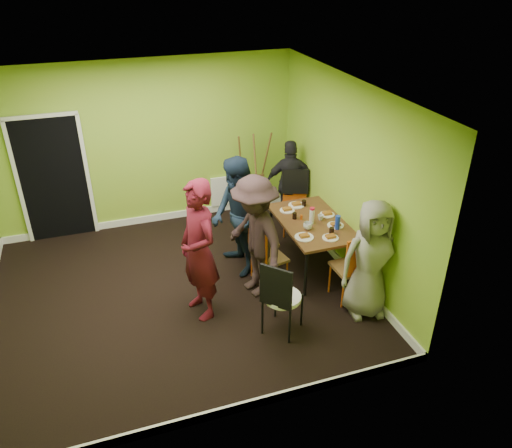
{
  "coord_description": "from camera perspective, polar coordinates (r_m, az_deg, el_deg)",
  "views": [
    {
      "loc": [
        -0.79,
        -5.71,
        4.24
      ],
      "look_at": [
        1.15,
        0.0,
        0.9
      ],
      "focal_mm": 35.0,
      "sensor_mm": 36.0,
      "label": 1
    }
  ],
  "objects": [
    {
      "name": "plate_far_front",
      "position": [
        6.94,
        8.5,
        -1.56
      ],
      "size": [
        0.23,
        0.23,
        0.01
      ],
      "primitive_type": "cylinder",
      "color": "white",
      "rests_on": "dining_table"
    },
    {
      "name": "plate_far_back",
      "position": [
        7.76,
        4.64,
        2.16
      ],
      "size": [
        0.25,
        0.25,
        0.01
      ],
      "primitive_type": "cylinder",
      "color": "white",
      "rests_on": "dining_table"
    },
    {
      "name": "plate_wall_back",
      "position": [
        7.53,
        8.14,
        1.08
      ],
      "size": [
        0.22,
        0.22,
        0.01
      ],
      "primitive_type": "cylinder",
      "color": "white",
      "rests_on": "dining_table"
    },
    {
      "name": "plate_near_left",
      "position": [
        7.59,
        3.58,
        1.57
      ],
      "size": [
        0.23,
        0.23,
        0.01
      ],
      "primitive_type": "cylinder",
      "color": "white",
      "rests_on": "dining_table"
    },
    {
      "name": "orange_bottle",
      "position": [
        7.35,
        5.21,
        0.78
      ],
      "size": [
        0.04,
        0.04,
        0.07
      ],
      "primitive_type": "cylinder",
      "color": "#CA5313",
      "rests_on": "dining_table"
    },
    {
      "name": "person_back_end",
      "position": [
        8.49,
        3.95,
        4.64
      ],
      "size": [
        0.95,
        0.58,
        1.51
      ],
      "primitive_type": "imported",
      "rotation": [
        0.0,
        0.0,
        2.89
      ],
      "color": "black",
      "rests_on": "ground"
    },
    {
      "name": "chair_left_near",
      "position": [
        6.91,
        1.13,
        -3.45
      ],
      "size": [
        0.47,
        0.47,
        0.96
      ],
      "rotation": [
        0.0,
        0.0,
        -1.36
      ],
      "color": "#CA5313",
      "rests_on": "ground"
    },
    {
      "name": "person_front_end",
      "position": [
        6.45,
        12.98,
        -4.0
      ],
      "size": [
        0.86,
        0.63,
        1.62
      ],
      "primitive_type": "imported",
      "rotation": [
        0.0,
        0.0,
        -0.15
      ],
      "color": "gray",
      "rests_on": "ground"
    },
    {
      "name": "blue_bottle",
      "position": [
        7.13,
        9.31,
        0.17
      ],
      "size": [
        0.07,
        0.07,
        0.21
      ],
      "primitive_type": "cylinder",
      "color": "#1736B2",
      "rests_on": "dining_table"
    },
    {
      "name": "glass_front",
      "position": [
        7.0,
        8.64,
        -0.81
      ],
      "size": [
        0.07,
        0.07,
        0.11
      ],
      "primitive_type": "cylinder",
      "color": "black",
      "rests_on": "dining_table"
    },
    {
      "name": "thermos",
      "position": [
        7.22,
        6.4,
        0.85
      ],
      "size": [
        0.07,
        0.07,
        0.23
      ],
      "primitive_type": "cylinder",
      "color": "white",
      "rests_on": "dining_table"
    },
    {
      "name": "glass_mid",
      "position": [
        7.35,
        4.43,
        0.94
      ],
      "size": [
        0.06,
        0.06,
        0.1
      ],
      "primitive_type": "cylinder",
      "color": "black",
      "rests_on": "dining_table"
    },
    {
      "name": "room_walls",
      "position": [
        6.66,
        -9.75,
        -0.76
      ],
      "size": [
        5.04,
        4.54,
        2.82
      ],
      "color": "#94B52E",
      "rests_on": "ground"
    },
    {
      "name": "chair_back_end",
      "position": [
        8.35,
        4.49,
        4.17
      ],
      "size": [
        0.58,
        0.63,
        1.06
      ],
      "rotation": [
        0.0,
        0.0,
        2.8
      ],
      "color": "#CA5313",
      "rests_on": "ground"
    },
    {
      "name": "person_left_near",
      "position": [
        6.65,
        -0.13,
        -1.49
      ],
      "size": [
        0.88,
        1.24,
        1.74
      ],
      "primitive_type": "imported",
      "rotation": [
        0.0,
        0.0,
        -1.35
      ],
      "color": "black",
      "rests_on": "ground"
    },
    {
      "name": "person_left_far",
      "position": [
        7.11,
        -2.16,
        0.76
      ],
      "size": [
        0.74,
        0.92,
        1.77
      ],
      "primitive_type": "imported",
      "rotation": [
        0.0,
        0.0,
        -1.48
      ],
      "color": "black",
      "rests_on": "ground"
    },
    {
      "name": "glass_back",
      "position": [
        7.74,
        5.5,
        2.39
      ],
      "size": [
        0.07,
        0.07,
        0.09
      ],
      "primitive_type": "cylinder",
      "color": "black",
      "rests_on": "dining_table"
    },
    {
      "name": "chair_left_far",
      "position": [
        7.26,
        0.01,
        -1.17
      ],
      "size": [
        0.5,
        0.5,
        1.06
      ],
      "rotation": [
        0.0,
        0.0,
        -1.73
      ],
      "color": "#CA5313",
      "rests_on": "ground"
    },
    {
      "name": "plate_near_right",
      "position": [
        6.91,
        5.53,
        -1.5
      ],
      "size": [
        0.26,
        0.26,
        0.01
      ],
      "primitive_type": "cylinder",
      "color": "white",
      "rests_on": "dining_table"
    },
    {
      "name": "chair_front_end",
      "position": [
        6.73,
        11.1,
        -4.56
      ],
      "size": [
        0.45,
        0.45,
        1.04
      ],
      "rotation": [
        0.0,
        0.0,
        0.04
      ],
      "color": "#CA5313",
      "rests_on": "ground"
    },
    {
      "name": "easel",
      "position": [
        8.81,
        -0.28,
        5.64
      ],
      "size": [
        0.61,
        0.58,
        1.53
      ],
      "color": "brown",
      "rests_on": "ground"
    },
    {
      "name": "chair_bentwood",
      "position": [
        6.07,
        2.8,
        -8.14
      ],
      "size": [
        0.58,
        0.58,
        1.05
      ],
      "rotation": [
        0.0,
        0.0,
        -0.81
      ],
      "color": "black",
      "rests_on": "ground"
    },
    {
      "name": "ground",
      "position": [
        7.16,
        -8.84,
        -7.78
      ],
      "size": [
        5.0,
        5.0,
        0.0
      ],
      "primitive_type": "plane",
      "color": "black",
      "rests_on": "ground"
    },
    {
      "name": "plate_wall_front",
      "position": [
        7.25,
        9.07,
        -0.16
      ],
      "size": [
        0.24,
        0.24,
        0.01
      ],
      "primitive_type": "cylinder",
      "color": "white",
      "rests_on": "dining_table"
    },
    {
      "name": "cup_b",
      "position": [
        7.36,
        7.39,
        0.75
      ],
      "size": [
        0.09,
        0.09,
        0.08
      ],
      "primitive_type": "imported",
      "color": "white",
      "rests_on": "dining_table"
    },
    {
      "name": "dining_table",
      "position": [
        7.36,
        6.45,
        -0.06
      ],
      "size": [
        0.9,
        1.5,
        0.75
      ],
      "color": "black",
      "rests_on": "ground"
    },
    {
      "name": "cup_a",
      "position": [
        7.09,
        5.94,
        -0.23
      ],
      "size": [
        0.13,
        0.13,
        0.1
      ],
      "primitive_type": "imported",
      "color": "white",
      "rests_on": "dining_table"
    },
    {
      "name": "person_standing",
      "position": [
        6.25,
        -6.55,
        -3.05
      ],
      "size": [
        0.62,
        0.79,
        1.89
      ],
      "primitive_type": "imported",
      "rotation": [
        0.0,
        0.0,
        -1.3
      ],
      "color": "#4F0D19",
      "rests_on": "ground"
    }
  ]
}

